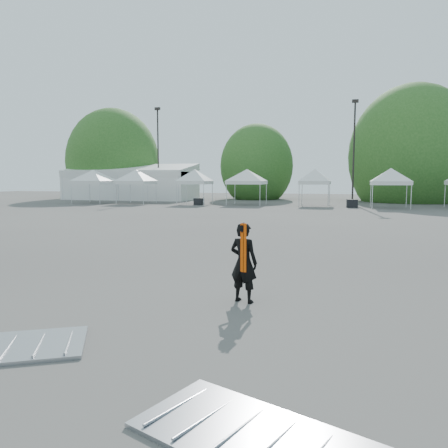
# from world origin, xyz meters

# --- Properties ---
(ground) EXTENTS (120.00, 120.00, 0.00)m
(ground) POSITION_xyz_m (0.00, 0.00, 0.00)
(ground) COLOR #474442
(ground) RESTS_ON ground
(marquee) EXTENTS (15.00, 6.25, 4.23)m
(marquee) POSITION_xyz_m (-22.00, 35.00, 1.97)
(marquee) COLOR white
(marquee) RESTS_ON ground
(light_pole_west) EXTENTS (0.60, 0.25, 10.30)m
(light_pole_west) POSITION_xyz_m (-18.00, 34.00, 5.77)
(light_pole_west) COLOR black
(light_pole_west) RESTS_ON ground
(light_pole_east) EXTENTS (0.60, 0.25, 9.80)m
(light_pole_east) POSITION_xyz_m (3.00, 32.00, 5.52)
(light_pole_east) COLOR black
(light_pole_east) RESTS_ON ground
(tree_far_w) EXTENTS (4.80, 4.80, 7.30)m
(tree_far_w) POSITION_xyz_m (-26.00, 38.00, 4.54)
(tree_far_w) COLOR #382314
(tree_far_w) RESTS_ON ground
(tree_mid_w) EXTENTS (4.16, 4.16, 6.33)m
(tree_mid_w) POSITION_xyz_m (-8.00, 40.00, 3.93)
(tree_mid_w) COLOR #382314
(tree_mid_w) RESTS_ON ground
(tree_mid_e) EXTENTS (5.12, 5.12, 7.79)m
(tree_mid_e) POSITION_xyz_m (9.00, 39.00, 4.84)
(tree_mid_e) COLOR #382314
(tree_mid_e) RESTS_ON ground
(tent_a) EXTENTS (4.71, 4.71, 3.88)m
(tent_a) POSITION_xyz_m (-21.88, 27.12, 3.06)
(tent_a) COLOR silver
(tent_a) RESTS_ON ground
(tent_b) EXTENTS (4.35, 4.35, 3.88)m
(tent_b) POSITION_xyz_m (-17.41, 27.51, 3.06)
(tent_b) COLOR silver
(tent_b) RESTS_ON ground
(tent_c) EXTENTS (4.03, 4.03, 3.88)m
(tent_c) POSITION_xyz_m (-11.40, 27.71, 3.06)
(tent_c) COLOR silver
(tent_c) RESTS_ON ground
(tent_d) EXTENTS (4.72, 4.72, 3.88)m
(tent_d) POSITION_xyz_m (-6.56, 28.67, 3.06)
(tent_d) COLOR silver
(tent_d) RESTS_ON ground
(tent_e) EXTENTS (3.84, 3.84, 3.88)m
(tent_e) POSITION_xyz_m (-0.31, 28.77, 3.06)
(tent_e) COLOR silver
(tent_e) RESTS_ON ground
(tent_f) EXTENTS (4.40, 4.40, 3.88)m
(tent_f) POSITION_xyz_m (5.97, 27.36, 3.06)
(tent_f) COLOR silver
(tent_f) RESTS_ON ground
(man) EXTENTS (0.67, 0.53, 1.62)m
(man) POSITION_xyz_m (0.70, -3.02, 0.81)
(man) COLOR black
(man) RESTS_ON ground
(barrier_mid) EXTENTS (2.62, 1.93, 0.08)m
(barrier_mid) POSITION_xyz_m (1.91, -7.56, 0.04)
(barrier_mid) COLOR #9A9CA1
(barrier_mid) RESTS_ON ground
(crate_west) EXTENTS (0.90, 0.76, 0.62)m
(crate_west) POSITION_xyz_m (-10.78, 27.06, 0.31)
(crate_west) COLOR black
(crate_west) RESTS_ON ground
(crate_mid) EXTENTS (0.96, 0.78, 0.70)m
(crate_mid) POSITION_xyz_m (2.96, 27.12, 0.35)
(crate_mid) COLOR black
(crate_mid) RESTS_ON ground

